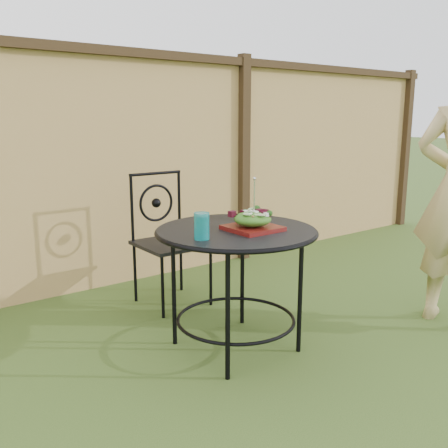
% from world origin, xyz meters
% --- Properties ---
extents(ground, '(60.00, 60.00, 0.00)m').
position_xyz_m(ground, '(0.00, 0.00, 0.00)').
color(ground, '#2A4416').
rests_on(ground, ground).
extents(fence, '(8.00, 0.12, 1.90)m').
position_xyz_m(fence, '(-0.00, 2.19, 0.95)').
color(fence, '#E4B870').
rests_on(fence, ground).
extents(patio_table, '(0.92, 0.92, 0.72)m').
position_xyz_m(patio_table, '(0.04, 0.67, 0.59)').
color(patio_table, black).
rests_on(patio_table, ground).
extents(patio_chair, '(0.46, 0.46, 0.95)m').
position_xyz_m(patio_chair, '(0.12, 1.58, 0.50)').
color(patio_chair, black).
rests_on(patio_chair, ground).
extents(salad_plate, '(0.27, 0.27, 0.02)m').
position_xyz_m(salad_plate, '(0.09, 0.59, 0.74)').
color(salad_plate, '#4B0F0A').
rests_on(salad_plate, patio_table).
extents(salad, '(0.21, 0.21, 0.08)m').
position_xyz_m(salad, '(0.09, 0.59, 0.79)').
color(salad, '#235614').
rests_on(salad, salad_plate).
extents(fork, '(0.01, 0.01, 0.18)m').
position_xyz_m(fork, '(0.10, 0.59, 0.92)').
color(fork, silver).
rests_on(fork, salad).
extents(drinking_glass, '(0.08, 0.08, 0.14)m').
position_xyz_m(drinking_glass, '(-0.26, 0.59, 0.79)').
color(drinking_glass, '#0A7B7F').
rests_on(drinking_glass, patio_table).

